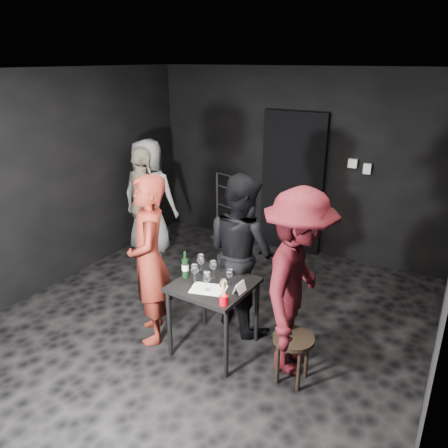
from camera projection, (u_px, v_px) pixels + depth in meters
The scene contains 25 objects.
floor at pixel (207, 325), 4.88m from camera, with size 4.50×5.00×0.02m, color black.
ceiling at pixel (202, 70), 3.92m from camera, with size 4.50×5.00×0.02m, color silver.
wall_back at pixel (295, 163), 6.43m from camera, with size 4.50×0.04×2.70m, color black.
wall_left at pixel (52, 182), 5.44m from camera, with size 0.04×5.00×2.70m, color black.
doorway at pixel (292, 183), 6.48m from camera, with size 0.95×0.10×2.10m, color black.
wallbox_upper at pixel (353, 163), 5.95m from camera, with size 0.12×0.06×0.12m, color #B7B7B2.
wallbox_lower at pixel (367, 169), 5.88m from camera, with size 0.10×0.06×0.14m, color #B7B7B2.
hand_truck at pixel (225, 226), 7.18m from camera, with size 0.36×0.32×1.08m.
tasting_table at pixel (214, 292), 4.28m from camera, with size 0.72×0.72×0.75m.
stool at pixel (293, 345), 3.92m from camera, with size 0.37×0.37×0.47m.
server_red at pixel (148, 246), 4.34m from camera, with size 0.76×0.50×2.09m, color maroon.
woman_black at pixel (241, 241), 4.61m from camera, with size 0.96×0.53×1.97m, color black.
man_maroon at pixel (298, 266), 3.88m from camera, with size 1.37×0.64×2.13m, color #3C0B10.
bystander_cream at pixel (143, 199), 6.22m from camera, with size 1.07×0.51×1.82m, color #BBAF92.
bystander_grey at pixel (148, 189), 6.45m from camera, with size 0.96×0.52×1.97m, color gray.
tasting_mat at pixel (208, 289), 4.13m from camera, with size 0.33×0.22×0.00m, color white.
wine_glass_a at pixel (195, 273), 4.22m from camera, with size 0.08×0.08×0.20m, color white, non-canonical shape.
wine_glass_b at pixel (201, 263), 4.40m from camera, with size 0.09×0.09×0.22m, color white, non-canonical shape.
wine_glass_c at pixel (213, 269), 4.31m from camera, with size 0.08×0.08×0.20m, color white, non-canonical shape.
wine_glass_d at pixel (207, 280), 4.08m from camera, with size 0.08×0.08×0.21m, color white, non-canonical shape.
wine_glass_e at pixel (223, 287), 3.98m from camera, with size 0.07×0.07×0.19m, color white, non-canonical shape.
wine_glass_f at pixel (230, 277), 4.17m from camera, with size 0.07×0.07×0.18m, color white, non-canonical shape.
wine_bottle at pixel (185, 267), 4.32m from camera, with size 0.07×0.07×0.28m.
breadstick_cup at pixel (224, 293), 3.83m from camera, with size 0.08×0.08×0.25m.
reserved_card at pixel (238, 287), 4.07m from camera, with size 0.08×0.13×0.10m, color white, non-canonical shape.
Camera 1 is at (2.23, -3.51, 2.80)m, focal length 35.00 mm.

